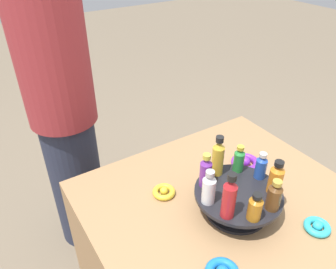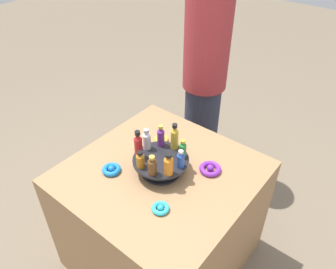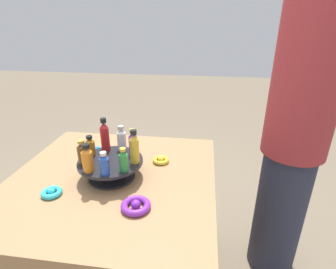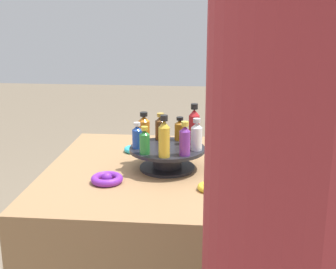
{
  "view_description": "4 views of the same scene",
  "coord_description": "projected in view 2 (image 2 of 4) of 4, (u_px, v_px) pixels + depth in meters",
  "views": [
    {
      "loc": [
        -0.52,
        0.59,
        1.52
      ],
      "look_at": [
        0.26,
        0.09,
        0.91
      ],
      "focal_mm": 35.0,
      "sensor_mm": 36.0,
      "label": 1
    },
    {
      "loc": [
        -0.91,
        -0.78,
        1.87
      ],
      "look_at": [
        0.1,
        0.04,
        0.88
      ],
      "focal_mm": 35.0,
      "sensor_mm": 36.0,
      "label": 2
    },
    {
      "loc": [
        0.38,
        -0.93,
        1.36
      ],
      "look_at": [
        0.24,
        0.09,
        0.9
      ],
      "focal_mm": 28.0,
      "sensor_mm": 36.0,
      "label": 3
    },
    {
      "loc": [
        1.62,
        0.16,
        1.31
      ],
      "look_at": [
        0.01,
        0.0,
        0.86
      ],
      "focal_mm": 50.0,
      "sensor_mm": 36.0,
      "label": 4
    }
  ],
  "objects": [
    {
      "name": "bottle_blue",
      "position": [
        181.0,
        159.0,
        1.53
      ],
      "size": [
        0.04,
        0.04,
        0.1
      ],
      "color": "#234CAD",
      "rests_on": "display_stand"
    },
    {
      "name": "ribbon_bow_blue",
      "position": [
        111.0,
        169.0,
        1.64
      ],
      "size": [
        0.09,
        0.09,
        0.04
      ],
      "color": "blue",
      "rests_on": "party_table"
    },
    {
      "name": "bottle_orange",
      "position": [
        169.0,
        165.0,
        1.48
      ],
      "size": [
        0.04,
        0.04,
        0.12
      ],
      "color": "orange",
      "rests_on": "display_stand"
    },
    {
      "name": "ribbon_bow_teal",
      "position": [
        160.0,
        208.0,
        1.44
      ],
      "size": [
        0.08,
        0.08,
        0.03
      ],
      "color": "#2DB7CC",
      "rests_on": "party_table"
    },
    {
      "name": "ground_plane",
      "position": [
        162.0,
        253.0,
        2.09
      ],
      "size": [
        12.0,
        12.0,
        0.0
      ],
      "primitive_type": "plane",
      "color": "#756651"
    },
    {
      "name": "bottle_amber",
      "position": [
        140.0,
        160.0,
        1.53
      ],
      "size": [
        0.04,
        0.04,
        0.09
      ],
      "color": "#AD6B19",
      "rests_on": "display_stand"
    },
    {
      "name": "person_figure",
      "position": [
        206.0,
        65.0,
        2.2
      ],
      "size": [
        0.3,
        0.3,
        1.79
      ],
      "rotation": [
        0.0,
        0.0,
        -2.8
      ],
      "color": "#282D42",
      "rests_on": "ground_plane"
    },
    {
      "name": "bottle_clear",
      "position": [
        147.0,
        140.0,
        1.63
      ],
      "size": [
        0.04,
        0.04,
        0.12
      ],
      "color": "silver",
      "rests_on": "display_stand"
    },
    {
      "name": "party_table",
      "position": [
        162.0,
        217.0,
        1.87
      ],
      "size": [
        0.89,
        0.89,
        0.72
      ],
      "color": "#9E754C",
      "rests_on": "ground_plane"
    },
    {
      "name": "display_stand",
      "position": [
        161.0,
        164.0,
        1.62
      ],
      "size": [
        0.28,
        0.28,
        0.08
      ],
      "color": "black",
      "rests_on": "party_table"
    },
    {
      "name": "bottle_purple",
      "position": [
        161.0,
        136.0,
        1.65
      ],
      "size": [
        0.04,
        0.04,
        0.12
      ],
      "color": "#702D93",
      "rests_on": "display_stand"
    },
    {
      "name": "bottle_gold",
      "position": [
        175.0,
        137.0,
        1.62
      ],
      "size": [
        0.04,
        0.04,
        0.15
      ],
      "color": "gold",
      "rests_on": "display_stand"
    },
    {
      "name": "bottle_green",
      "position": [
        183.0,
        149.0,
        1.59
      ],
      "size": [
        0.04,
        0.04,
        0.1
      ],
      "color": "#288438",
      "rests_on": "display_stand"
    },
    {
      "name": "bottle_red",
      "position": [
        138.0,
        145.0,
        1.57
      ],
      "size": [
        0.04,
        0.04,
        0.15
      ],
      "color": "#B21E23",
      "rests_on": "display_stand"
    },
    {
      "name": "ribbon_bow_purple",
      "position": [
        210.0,
        169.0,
        1.64
      ],
      "size": [
        0.11,
        0.11,
        0.04
      ],
      "color": "purple",
      "rests_on": "party_table"
    },
    {
      "name": "bottle_brown",
      "position": [
        152.0,
        166.0,
        1.49
      ],
      "size": [
        0.04,
        0.04,
        0.1
      ],
      "color": "brown",
      "rests_on": "display_stand"
    },
    {
      "name": "ribbon_bow_gold",
      "position": [
        161.0,
        139.0,
        1.84
      ],
      "size": [
        0.08,
        0.08,
        0.03
      ],
      "color": "gold",
      "rests_on": "party_table"
    }
  ]
}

